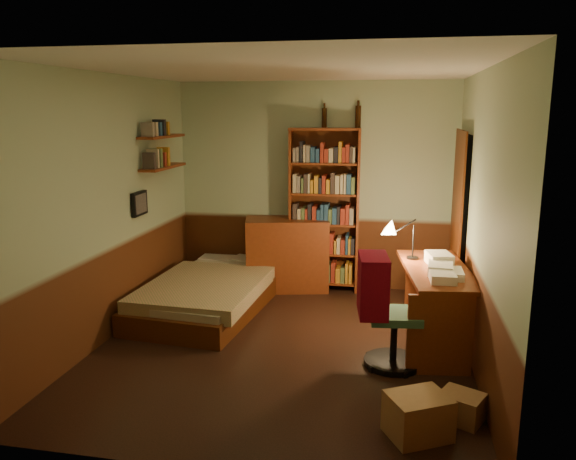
% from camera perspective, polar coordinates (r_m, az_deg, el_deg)
% --- Properties ---
extents(floor, '(3.50, 4.00, 0.02)m').
position_cam_1_polar(floor, '(5.59, -0.50, -11.74)').
color(floor, black).
rests_on(floor, ground).
extents(ceiling, '(3.50, 4.00, 0.02)m').
position_cam_1_polar(ceiling, '(5.12, -0.56, 16.15)').
color(ceiling, silver).
rests_on(ceiling, wall_back).
extents(wall_back, '(3.50, 0.02, 2.60)m').
position_cam_1_polar(wall_back, '(7.15, 2.72, 4.47)').
color(wall_back, '#9FB994').
rests_on(wall_back, ground).
extents(wall_left, '(0.02, 4.00, 2.60)m').
position_cam_1_polar(wall_left, '(5.81, -17.81, 2.12)').
color(wall_left, '#9FB994').
rests_on(wall_left, ground).
extents(wall_right, '(0.02, 4.00, 2.60)m').
position_cam_1_polar(wall_right, '(5.15, 19.05, 0.81)').
color(wall_right, '#9FB994').
rests_on(wall_right, ground).
extents(wall_front, '(3.50, 0.02, 2.60)m').
position_cam_1_polar(wall_front, '(3.31, -7.58, -4.68)').
color(wall_front, '#9FB994').
rests_on(wall_front, ground).
extents(doorway, '(0.06, 0.90, 2.00)m').
position_cam_1_polar(doorway, '(6.46, 17.00, 0.43)').
color(doorway, black).
rests_on(doorway, ground).
extents(door_trim, '(0.02, 0.98, 2.08)m').
position_cam_1_polar(door_trim, '(6.46, 16.69, 0.45)').
color(door_trim, '#461F0B').
rests_on(door_trim, ground).
extents(bed, '(1.34, 2.24, 0.64)m').
position_cam_1_polar(bed, '(6.53, -7.91, -5.21)').
color(bed, '#888A50').
rests_on(bed, ground).
extents(dresser, '(1.12, 0.73, 0.91)m').
position_cam_1_polar(dresser, '(7.13, -0.11, -2.45)').
color(dresser, maroon).
rests_on(dresser, ground).
extents(mini_stereo, '(0.29, 0.25, 0.13)m').
position_cam_1_polar(mini_stereo, '(7.11, 1.29, 1.80)').
color(mini_stereo, '#B2B2B7').
rests_on(mini_stereo, dresser).
extents(bookshelf, '(0.89, 0.35, 2.04)m').
position_cam_1_polar(bookshelf, '(7.02, 3.65, 1.98)').
color(bookshelf, maroon).
rests_on(bookshelf, ground).
extents(bottle_left, '(0.08, 0.08, 0.24)m').
position_cam_1_polar(bottle_left, '(7.02, 3.71, 11.30)').
color(bottle_left, black).
rests_on(bottle_left, bookshelf).
extents(bottle_right, '(0.08, 0.08, 0.26)m').
position_cam_1_polar(bottle_right, '(6.98, 7.13, 11.35)').
color(bottle_right, black).
rests_on(bottle_right, bookshelf).
extents(desk, '(0.78, 1.49, 0.76)m').
position_cam_1_polar(desk, '(5.69, 14.72, -7.47)').
color(desk, maroon).
rests_on(desk, ground).
extents(paper_stack, '(0.28, 0.33, 0.12)m').
position_cam_1_polar(paper_stack, '(5.69, 15.10, -2.86)').
color(paper_stack, silver).
rests_on(paper_stack, desk).
extents(desk_lamp, '(0.23, 0.23, 0.58)m').
position_cam_1_polar(desk_lamp, '(5.80, 12.65, -0.10)').
color(desk_lamp, black).
rests_on(desk_lamp, desk).
extents(office_chair, '(0.63, 0.57, 1.13)m').
position_cam_1_polar(office_chair, '(5.06, 10.83, -7.54)').
color(office_chair, '#386548').
rests_on(office_chair, ground).
extents(red_jacket, '(0.35, 0.50, 0.53)m').
position_cam_1_polar(red_jacket, '(5.06, 8.02, 2.29)').
color(red_jacket, maroon).
rests_on(red_jacket, office_chair).
extents(wall_shelf_lower, '(0.20, 0.90, 0.03)m').
position_cam_1_polar(wall_shelf_lower, '(6.69, -12.55, 6.26)').
color(wall_shelf_lower, maroon).
rests_on(wall_shelf_lower, wall_left).
extents(wall_shelf_upper, '(0.20, 0.90, 0.03)m').
position_cam_1_polar(wall_shelf_upper, '(6.67, -12.69, 9.25)').
color(wall_shelf_upper, maroon).
rests_on(wall_shelf_upper, wall_left).
extents(framed_picture, '(0.04, 0.32, 0.26)m').
position_cam_1_polar(framed_picture, '(6.32, -14.87, 2.61)').
color(framed_picture, black).
rests_on(framed_picture, wall_left).
extents(cardboard_box_a, '(0.52, 0.48, 0.31)m').
position_cam_1_polar(cardboard_box_a, '(4.23, 13.08, -17.93)').
color(cardboard_box_a, '#A87E4F').
rests_on(cardboard_box_a, ground).
extents(cardboard_box_b, '(0.38, 0.35, 0.21)m').
position_cam_1_polar(cardboard_box_b, '(4.52, 17.19, -16.80)').
color(cardboard_box_b, '#A87E4F').
rests_on(cardboard_box_b, ground).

